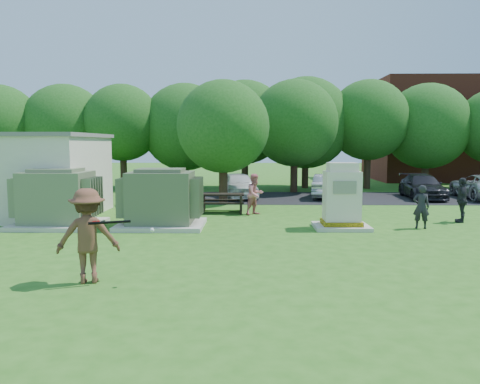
{
  "coord_description": "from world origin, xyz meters",
  "views": [
    {
      "loc": [
        0.34,
        -11.82,
        2.94
      ],
      "look_at": [
        0.0,
        4.0,
        1.3
      ],
      "focal_mm": 35.0,
      "sensor_mm": 36.0,
      "label": 1
    }
  ],
  "objects_px": {
    "transformer_right": "(161,200)",
    "person_by_generator": "(421,207)",
    "transformer_left": "(57,199)",
    "person_walking_right": "(462,200)",
    "picnic_table": "(222,201)",
    "car_dark": "(422,187)",
    "generator_cabinet": "(342,200)",
    "car_silver_a": "(328,186)",
    "car_white": "(238,185)",
    "batter": "(88,236)",
    "person_at_picnic": "(255,194)"
  },
  "relations": [
    {
      "from": "person_by_generator",
      "to": "car_dark",
      "type": "xyz_separation_m",
      "value": [
        3.34,
        9.08,
        -0.12
      ]
    },
    {
      "from": "transformer_right",
      "to": "person_by_generator",
      "type": "distance_m",
      "value": 9.08
    },
    {
      "from": "car_silver_a",
      "to": "car_dark",
      "type": "distance_m",
      "value": 5.04
    },
    {
      "from": "person_at_picnic",
      "to": "car_white",
      "type": "height_order",
      "value": "person_at_picnic"
    },
    {
      "from": "person_by_generator",
      "to": "car_dark",
      "type": "relative_size",
      "value": 0.35
    },
    {
      "from": "transformer_left",
      "to": "person_walking_right",
      "type": "relative_size",
      "value": 1.78
    },
    {
      "from": "person_by_generator",
      "to": "car_white",
      "type": "relative_size",
      "value": 0.37
    },
    {
      "from": "batter",
      "to": "person_walking_right",
      "type": "bearing_deg",
      "value": -158.21
    },
    {
      "from": "generator_cabinet",
      "to": "person_walking_right",
      "type": "bearing_deg",
      "value": 16.29
    },
    {
      "from": "person_by_generator",
      "to": "transformer_left",
      "type": "bearing_deg",
      "value": 11.89
    },
    {
      "from": "car_silver_a",
      "to": "generator_cabinet",
      "type": "bearing_deg",
      "value": 97.16
    },
    {
      "from": "transformer_left",
      "to": "person_walking_right",
      "type": "distance_m",
      "value": 14.82
    },
    {
      "from": "car_white",
      "to": "person_walking_right",
      "type": "bearing_deg",
      "value": -53.96
    },
    {
      "from": "transformer_right",
      "to": "batter",
      "type": "xyz_separation_m",
      "value": [
        -0.28,
        -6.68,
        0.03
      ]
    },
    {
      "from": "transformer_left",
      "to": "picnic_table",
      "type": "xyz_separation_m",
      "value": [
        5.64,
        3.54,
        -0.46
      ]
    },
    {
      "from": "transformer_right",
      "to": "batter",
      "type": "bearing_deg",
      "value": -92.44
    },
    {
      "from": "batter",
      "to": "car_dark",
      "type": "distance_m",
      "value": 20.13
    },
    {
      "from": "generator_cabinet",
      "to": "car_silver_a",
      "type": "distance_m",
      "value": 9.32
    },
    {
      "from": "car_silver_a",
      "to": "person_by_generator",
      "type": "bearing_deg",
      "value": 114.17
    },
    {
      "from": "transformer_left",
      "to": "car_silver_a",
      "type": "bearing_deg",
      "value": 39.27
    },
    {
      "from": "person_at_picnic",
      "to": "picnic_table",
      "type": "bearing_deg",
      "value": 114.51
    },
    {
      "from": "person_by_generator",
      "to": "person_at_picnic",
      "type": "height_order",
      "value": "person_at_picnic"
    },
    {
      "from": "person_at_picnic",
      "to": "person_walking_right",
      "type": "height_order",
      "value": "person_at_picnic"
    },
    {
      "from": "transformer_right",
      "to": "person_walking_right",
      "type": "distance_m",
      "value": 11.14
    },
    {
      "from": "picnic_table",
      "to": "car_dark",
      "type": "height_order",
      "value": "car_dark"
    },
    {
      "from": "picnic_table",
      "to": "person_by_generator",
      "type": "xyz_separation_m",
      "value": [
        7.14,
        -3.69,
        0.26
      ]
    },
    {
      "from": "transformer_right",
      "to": "person_at_picnic",
      "type": "bearing_deg",
      "value": 41.08
    },
    {
      "from": "generator_cabinet",
      "to": "person_at_picnic",
      "type": "xyz_separation_m",
      "value": [
        -2.96,
        3.11,
        -0.15
      ]
    },
    {
      "from": "transformer_right",
      "to": "car_white",
      "type": "height_order",
      "value": "transformer_right"
    },
    {
      "from": "person_walking_right",
      "to": "person_at_picnic",
      "type": "bearing_deg",
      "value": -83.33
    },
    {
      "from": "generator_cabinet",
      "to": "car_white",
      "type": "xyz_separation_m",
      "value": [
        -3.81,
        9.18,
        -0.31
      ]
    },
    {
      "from": "generator_cabinet",
      "to": "car_dark",
      "type": "height_order",
      "value": "generator_cabinet"
    },
    {
      "from": "person_walking_right",
      "to": "generator_cabinet",
      "type": "bearing_deg",
      "value": -54.46
    },
    {
      "from": "transformer_right",
      "to": "car_white",
      "type": "distance_m",
      "value": 9.34
    },
    {
      "from": "transformer_left",
      "to": "car_dark",
      "type": "bearing_deg",
      "value": 28.99
    },
    {
      "from": "person_walking_right",
      "to": "car_white",
      "type": "xyz_separation_m",
      "value": [
        -8.56,
        7.79,
        -0.15
      ]
    },
    {
      "from": "transformer_left",
      "to": "person_by_generator",
      "type": "height_order",
      "value": "transformer_left"
    },
    {
      "from": "transformer_right",
      "to": "person_by_generator",
      "type": "bearing_deg",
      "value": -0.9
    },
    {
      "from": "transformer_right",
      "to": "generator_cabinet",
      "type": "height_order",
      "value": "generator_cabinet"
    },
    {
      "from": "batter",
      "to": "person_by_generator",
      "type": "relative_size",
      "value": 1.32
    },
    {
      "from": "picnic_table",
      "to": "car_white",
      "type": "relative_size",
      "value": 0.46
    },
    {
      "from": "batter",
      "to": "car_dark",
      "type": "height_order",
      "value": "batter"
    },
    {
      "from": "batter",
      "to": "person_by_generator",
      "type": "distance_m",
      "value": 11.42
    },
    {
      "from": "generator_cabinet",
      "to": "batter",
      "type": "distance_m",
      "value": 9.26
    },
    {
      "from": "transformer_right",
      "to": "batter",
      "type": "distance_m",
      "value": 6.68
    },
    {
      "from": "transformer_left",
      "to": "car_white",
      "type": "xyz_separation_m",
      "value": [
        6.21,
        8.99,
        -0.27
      ]
    },
    {
      "from": "car_white",
      "to": "car_silver_a",
      "type": "bearing_deg",
      "value": -10.81
    },
    {
      "from": "transformer_left",
      "to": "car_silver_a",
      "type": "height_order",
      "value": "transformer_left"
    },
    {
      "from": "car_dark",
      "to": "transformer_right",
      "type": "bearing_deg",
      "value": -139.41
    },
    {
      "from": "transformer_right",
      "to": "transformer_left",
      "type": "bearing_deg",
      "value": 180.0
    }
  ]
}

